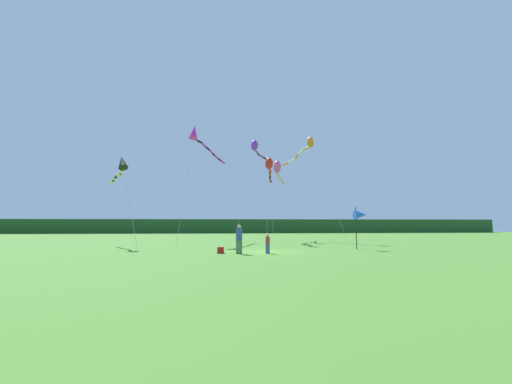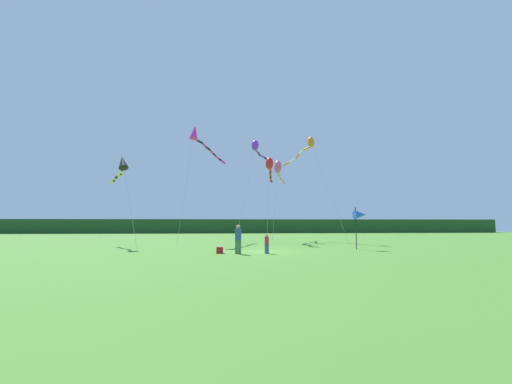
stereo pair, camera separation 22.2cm
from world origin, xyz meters
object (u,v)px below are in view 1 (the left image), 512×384
kite_red (269,166)px  kite_rainbow (278,168)px  kite_black (121,165)px  person_adult (239,238)px  kite_purple (256,147)px  kite_orange (307,146)px  cooler_box (221,250)px  banner_flag_pole (360,215)px  person_child (268,242)px  kite_magenta (198,137)px

kite_red → kite_rainbow: bearing=70.0°
kite_black → kite_rainbow: bearing=29.4°
person_adult → kite_black: size_ratio=0.23×
kite_red → kite_purple: bearing=101.1°
kite_red → kite_orange: size_ratio=0.74×
kite_orange → kite_rainbow: kite_orange is taller
kite_rainbow → kite_orange: bearing=-20.7°
cooler_box → kite_red: kite_red is taller
kite_black → kite_rainbow: (14.71, 8.29, 1.30)m
banner_flag_pole → kite_rainbow: size_ratio=0.34×
person_child → kite_rainbow: 18.20m
person_child → kite_rainbow: bearing=78.3°
kite_orange → kite_red: bearing=-146.7°
person_child → kite_black: 15.17m
cooler_box → banner_flag_pole: 10.70m
kite_purple → kite_rainbow: 3.55m
person_adult → kite_orange: (8.27, 15.13, 9.49)m
person_adult → kite_orange: kite_orange is taller
person_adult → kite_black: bearing=140.0°
kite_black → person_child: bearing=-35.1°
kite_orange → kite_rainbow: bearing=159.3°
kite_red → person_adult: bearing=-106.6°
cooler_box → kite_purple: kite_purple is taller
person_adult → person_child: (1.79, 0.02, -0.31)m
cooler_box → kite_orange: size_ratio=0.04×
kite_magenta → kite_purple: 7.60m
cooler_box → banner_flag_pole: size_ratio=0.14×
kite_black → kite_magenta: bearing=36.5°
person_child → kite_magenta: kite_magenta is taller
person_adult → kite_purple: kite_purple is taller
kite_orange → kite_purple: 5.82m
kite_red → kite_purple: size_ratio=0.74×
kite_orange → cooler_box: bearing=-122.7°
cooler_box → kite_magenta: bearing=101.5°
cooler_box → kite_red: 14.57m
kite_black → kite_purple: kite_purple is taller
person_adult → kite_rainbow: size_ratio=0.20×
cooler_box → kite_orange: bearing=57.3°
person_child → cooler_box: person_child is taller
cooler_box → kite_rainbow: 18.79m
banner_flag_pole → kite_orange: 14.67m
cooler_box → kite_magenta: kite_magenta is taller
kite_red → kite_purple: kite_purple is taller
kite_magenta → kite_orange: size_ratio=1.01×
kite_magenta → kite_purple: size_ratio=1.01×
person_child → kite_magenta: (-5.36, 12.42, 9.86)m
person_adult → banner_flag_pole: banner_flag_pole is taller
banner_flag_pole → cooler_box: bearing=-166.7°
person_adult → kite_rainbow: kite_rainbow is taller
kite_rainbow → kite_purple: bearing=169.6°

